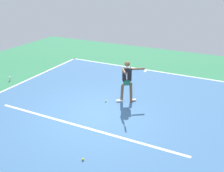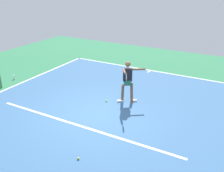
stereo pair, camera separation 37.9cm
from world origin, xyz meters
TOP-DOWN VIEW (x-y plane):
  - ground_plane at (0.00, 0.00)m, footprint 20.47×20.47m
  - court_surface at (0.00, 0.00)m, footprint 9.55×11.16m
  - court_line_baseline_near at (0.00, -5.53)m, footprint 9.55×0.10m
  - court_line_sideline_right at (4.72, 0.00)m, footprint 0.10×11.16m
  - court_line_service at (0.00, 0.95)m, footprint 7.16×0.10m
  - court_line_centre_mark at (0.00, -5.33)m, footprint 0.10×0.30m
  - tennis_player at (-0.58, -1.45)m, footprint 0.95×1.37m
  - tennis_ball_centre_court at (-0.96, 2.40)m, footprint 0.07×0.07m
  - tennis_ball_near_player at (0.16, -1.07)m, footprint 0.07×0.07m
  - water_bottle at (5.40, -1.04)m, footprint 0.07×0.07m

SIDE VIEW (x-z plane):
  - ground_plane at x=0.00m, z-range 0.00..0.00m
  - court_surface at x=0.00m, z-range 0.00..0.00m
  - court_line_baseline_near at x=0.00m, z-range 0.00..0.01m
  - court_line_sideline_right at x=4.72m, z-range 0.00..0.01m
  - court_line_service at x=0.00m, z-range 0.00..0.01m
  - court_line_centre_mark at x=0.00m, z-range 0.00..0.01m
  - tennis_ball_centre_court at x=-0.96m, z-range 0.00..0.07m
  - tennis_ball_near_player at x=0.16m, z-range 0.00..0.07m
  - water_bottle at x=5.40m, z-range 0.00..0.22m
  - tennis_player at x=-0.58m, z-range 0.12..1.82m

